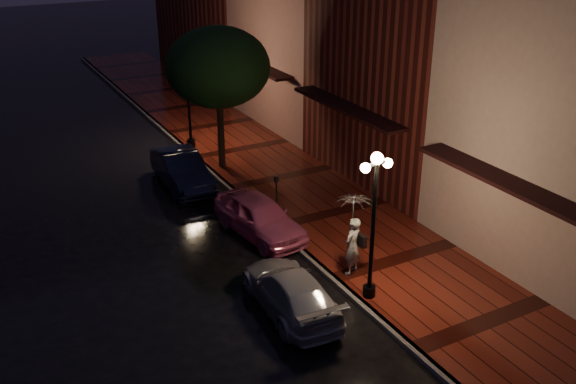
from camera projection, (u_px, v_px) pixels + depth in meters
ground at (276, 230)px, 21.96m from camera, size 120.00×120.00×0.00m
sidewalk at (331, 215)px, 22.91m from camera, size 4.50×60.00×0.15m
curb at (276, 228)px, 21.93m from camera, size 0.25×60.00×0.15m
storefront_mid at (413, 40)px, 24.35m from camera, size 5.00×8.00×11.00m
storefront_far at (307, 32)px, 31.17m from camera, size 5.00×8.00×9.00m
streetlamp_near at (373, 218)px, 17.04m from camera, size 0.96×0.36×4.31m
streetlamp_far at (188, 93)px, 28.25m from camera, size 0.96×0.36×4.31m
street_tree at (218, 70)px, 25.28m from camera, size 4.16×4.16×5.80m
pink_car at (260, 217)px, 21.41m from camera, size 2.08×4.14×1.35m
navy_car at (182, 170)px, 25.15m from camera, size 1.62×4.25×1.38m
silver_car at (290, 291)px, 17.46m from camera, size 1.92×4.18×1.18m
woman_with_umbrella at (353, 223)px, 18.49m from camera, size 1.05×1.07×2.53m
parking_meter at (276, 191)px, 22.58m from camera, size 0.13×0.10×1.39m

